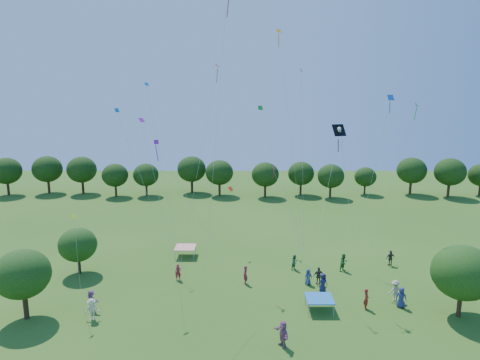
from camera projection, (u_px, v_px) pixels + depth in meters
name	position (u px, v px, depth m)	size (l,w,h in m)	color
near_tree_west	(22.00, 274.00, 33.27)	(4.30, 4.30, 5.70)	#422B19
near_tree_north	(78.00, 245.00, 41.97)	(3.71, 3.71, 4.67)	#422B19
near_tree_east	(463.00, 273.00, 33.57)	(4.79, 4.79, 5.91)	#422B19
treeline	(231.00, 172.00, 74.97)	(88.01, 8.77, 6.77)	#422B19
tent_red_stripe	(185.00, 247.00, 46.82)	(2.20, 2.20, 1.10)	#EE421C
tent_blue	(319.00, 299.00, 35.07)	(2.20, 2.20, 1.10)	#1C67B6
crowd_person_0	(323.00, 283.00, 38.44)	(0.85, 0.46, 1.72)	#1A1D4C
crowd_person_1	(178.00, 272.00, 40.84)	(0.60, 0.39, 1.61)	maroon
crowd_person_2	(344.00, 262.00, 42.94)	(0.90, 0.49, 1.82)	#2E5F28
crowd_person_3	(395.00, 291.00, 36.72)	(1.22, 0.55, 1.87)	#ACA18A
crowd_person_4	(319.00, 276.00, 39.89)	(1.01, 0.46, 1.73)	#483D3A
crowd_person_5	(91.00, 300.00, 35.10)	(1.66, 0.59, 1.78)	#AA63A7
crowd_person_6	(308.00, 277.00, 39.87)	(0.76, 0.41, 1.55)	navy
crowd_person_7	(245.00, 275.00, 40.01)	(0.66, 0.42, 1.77)	maroon
crowd_person_8	(295.00, 262.00, 43.26)	(0.79, 0.43, 1.60)	#2B6642
crowd_person_9	(92.00, 309.00, 33.62)	(1.16, 0.52, 1.78)	beige
crowd_person_10	(391.00, 258.00, 44.30)	(0.98, 0.44, 1.66)	#3A342E
crowd_person_11	(283.00, 334.00, 30.07)	(1.77, 0.63, 1.89)	#99597F
crowd_person_12	(401.00, 298.00, 35.58)	(0.87, 0.47, 1.75)	navy
crowd_person_13	(366.00, 299.00, 35.30)	(0.66, 0.43, 1.78)	maroon
pirate_kite	(338.00, 134.00, 36.36)	(4.24, 6.36, 13.68)	black
red_high_kite	(224.00, 32.00, 33.55)	(2.30, 5.62, 26.10)	red
small_kite_0	(278.00, 183.00, 47.68)	(3.02, 5.79, 8.25)	red
small_kite_1	(302.00, 136.00, 43.62)	(0.70, 2.25, 18.73)	orange
small_kite_2	(75.00, 235.00, 34.34)	(0.45, 1.08, 6.83)	#B8E114
small_kite_3	(402.00, 153.00, 39.57)	(2.13, 4.32, 15.45)	#239A1C
small_kite_4	(157.00, 139.00, 42.97)	(4.34, 7.73, 17.41)	#1264B4
small_kite_5	(151.00, 161.00, 37.31)	(2.69, 1.10, 14.22)	#A21BA0
small_kite_6	(345.00, 169.00, 43.61)	(1.35, 2.95, 11.87)	silver
small_kite_7	(133.00, 156.00, 41.27)	(6.15, 4.68, 14.87)	#0B8CAE
small_kite_8	(208.00, 118.00, 41.03)	(3.71, 5.14, 19.12)	#BD4B0B
small_kite_9	(243.00, 200.00, 46.94)	(8.25, 4.53, 6.12)	red
small_kite_10	(287.00, 104.00, 40.59)	(3.45, 1.80, 22.03)	orange
small_kite_11	(271.00, 144.00, 44.83)	(4.80, 3.69, 15.04)	green
small_kite_12	(382.00, 135.00, 38.53)	(1.87, 3.55, 16.17)	blue
small_kite_13	(185.00, 195.00, 30.84)	(6.99, 0.32, 13.05)	#A81CA9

